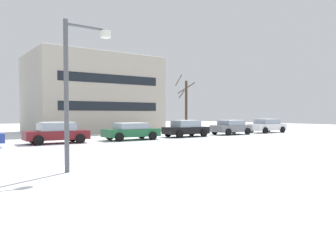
{
  "coord_description": "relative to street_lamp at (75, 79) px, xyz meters",
  "views": [
    {
      "loc": [
        -1.21,
        -13.7,
        1.99
      ],
      "look_at": [
        12.26,
        5.2,
        1.14
      ],
      "focal_mm": 35.34,
      "sensor_mm": 36.0,
      "label": 1
    }
  ],
  "objects": [
    {
      "name": "parked_car_black",
      "position": [
        13.92,
        11.38,
        -2.46
      ],
      "size": [
        4.03,
        2.12,
        1.45
      ],
      "color": "black",
      "rests_on": "ground"
    },
    {
      "name": "parked_car_maroon",
      "position": [
        2.77,
        11.41,
        -2.46
      ],
      "size": [
        4.19,
        2.17,
        1.44
      ],
      "color": "maroon",
      "rests_on": "ground"
    },
    {
      "name": "tree_far_mid",
      "position": [
        17.19,
        15.51,
        -0.24
      ],
      "size": [
        2.5,
        1.45,
        6.17
      ],
      "color": "#423326",
      "rests_on": "ground"
    },
    {
      "name": "street_lamp",
      "position": [
        0.0,
        0.0,
        0.0
      ],
      "size": [
        1.71,
        0.36,
        5.16
      ],
      "color": "#4C4F54",
      "rests_on": "ground"
    },
    {
      "name": "parked_car_gray",
      "position": [
        19.49,
        11.35,
        -2.47
      ],
      "size": [
        3.96,
        2.24,
        1.4
      ],
      "color": "slate",
      "rests_on": "ground"
    },
    {
      "name": "parked_car_white",
      "position": [
        25.06,
        11.47,
        -2.44
      ],
      "size": [
        4.28,
        2.25,
        1.47
      ],
      "color": "white",
      "rests_on": "ground"
    },
    {
      "name": "building_far_right",
      "position": [
        10.78,
        24.45,
        1.01
      ],
      "size": [
        13.5,
        9.75,
        8.4
      ],
      "color": "#B2A899",
      "rests_on": "ground"
    },
    {
      "name": "parked_car_green",
      "position": [
        8.34,
        11.1,
        -2.5
      ],
      "size": [
        4.34,
        2.13,
        1.32
      ],
      "color": "#1E6038",
      "rests_on": "ground"
    }
  ]
}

